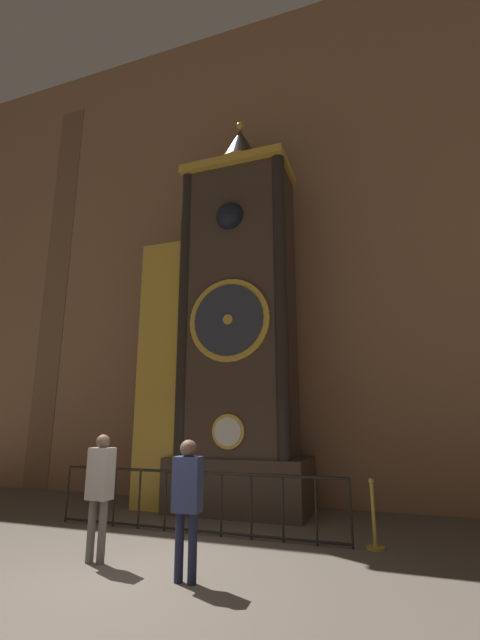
{
  "coord_description": "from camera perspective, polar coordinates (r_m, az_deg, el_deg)",
  "views": [
    {
      "loc": [
        3.3,
        -4.94,
        1.89
      ],
      "look_at": [
        0.01,
        4.29,
        4.22
      ],
      "focal_mm": 24.0,
      "sensor_mm": 36.0,
      "label": 1
    }
  ],
  "objects": [
    {
      "name": "clock_tower",
      "position": [
        10.12,
        -1.99,
        -1.36
      ],
      "size": [
        3.89,
        1.79,
        9.59
      ],
      "color": "#423328",
      "rests_on": "ground_plane"
    },
    {
      "name": "railing_fence",
      "position": [
        8.17,
        -6.32,
        -22.57
      ],
      "size": [
        5.44,
        0.05,
        1.03
      ],
      "color": "black",
      "rests_on": "ground_plane"
    },
    {
      "name": "cathedral_back_wall",
      "position": [
        12.08,
        1.48,
        11.47
      ],
      "size": [
        24.0,
        0.32,
        13.94
      ],
      "color": "#936B4C",
      "rests_on": "ground_plane"
    },
    {
      "name": "visitor_near",
      "position": [
        6.8,
        -18.16,
        -20.09
      ],
      "size": [
        0.35,
        0.24,
        1.7
      ],
      "rotation": [
        0.0,
        0.0,
        -0.07
      ],
      "color": "#58554F",
      "rests_on": "ground_plane"
    },
    {
      "name": "stanchion_post",
      "position": [
        7.57,
        17.45,
        -24.68
      ],
      "size": [
        0.28,
        0.28,
        1.02
      ],
      "color": "#B28E33",
      "rests_on": "ground_plane"
    },
    {
      "name": "visitor_far",
      "position": [
        5.81,
        -7.04,
        -22.05
      ],
      "size": [
        0.35,
        0.24,
        1.66
      ],
      "rotation": [
        0.0,
        0.0,
        0.06
      ],
      "color": "#1B213A",
      "rests_on": "ground_plane"
    },
    {
      "name": "ground_plane",
      "position": [
        6.24,
        -15.66,
        -30.56
      ],
      "size": [
        28.0,
        28.0,
        0.0
      ],
      "primitive_type": "plane",
      "color": "brown"
    }
  ]
}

